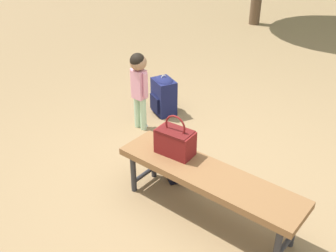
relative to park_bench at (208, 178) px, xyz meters
name	(u,v)px	position (x,y,z in m)	size (l,w,h in m)	color
ground_plane	(187,178)	(0.50, -0.18, -0.39)	(40.00, 40.00, 0.00)	#8C704C
park_bench	(208,178)	(0.00, 0.00, 0.00)	(1.65, 0.84, 0.45)	brown
handbag	(175,141)	(0.37, 0.06, 0.18)	(0.36, 0.28, 0.37)	maroon
child_standing	(139,80)	(1.58, -0.30, 0.22)	(0.24, 0.19, 0.92)	#B2D8B2
backpack_large	(164,94)	(1.74, -0.73, -0.14)	(0.33, 0.30, 0.51)	#191E4C
backpack_small	(179,163)	(0.54, -0.11, -0.21)	(0.23, 0.26, 0.37)	black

